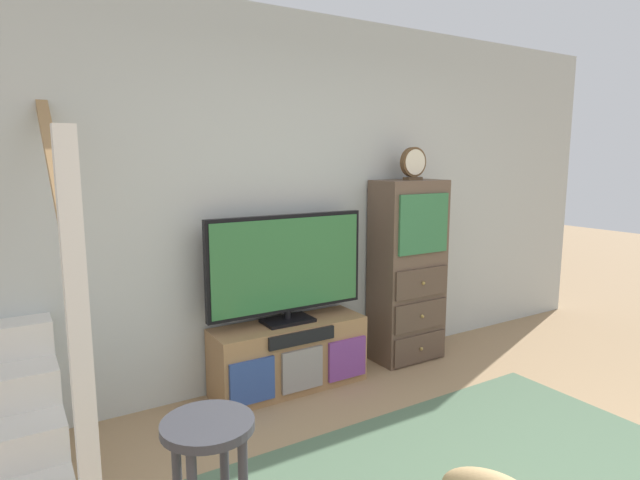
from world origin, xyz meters
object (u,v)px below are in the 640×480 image
media_console (290,356)px  desk_clock (413,164)px  television (287,266)px  side_cabinet (408,271)px  bar_stool_near (209,468)px

media_console → desk_clock: size_ratio=4.36×
television → desk_clock: (1.13, -0.03, 0.71)m
media_console → side_cabinet: side_cabinet is taller
media_console → television: (0.00, 0.02, 0.66)m
bar_stool_near → side_cabinet: bearing=33.4°
television → side_cabinet: size_ratio=0.81×
desk_clock → bar_stool_near: desk_clock is taller
television → desk_clock: size_ratio=4.63×
television → bar_stool_near: size_ratio=1.67×
media_console → bar_stool_near: bearing=-127.4°
side_cabinet → bar_stool_near: (-2.23, -1.47, -0.21)m
media_console → desk_clock: desk_clock is taller
media_console → television: 0.66m
bar_stool_near → media_console: bearing=52.6°
television → bar_stool_near: bearing=-127.0°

